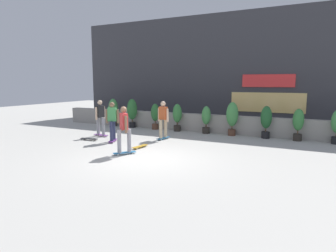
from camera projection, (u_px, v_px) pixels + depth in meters
name	position (u px, v px, depth m)	size (l,w,h in m)	color
ground_plane	(148.00, 158.00, 9.99)	(48.00, 48.00, 0.00)	#B2AFA8
planter_wall	(208.00, 123.00, 15.22)	(18.00, 0.40, 0.90)	gray
building_backdrop	(231.00, 70.00, 18.34)	(20.00, 2.08, 6.50)	#38383D
potted_plant_0	(113.00, 110.00, 17.26)	(0.55, 0.55, 1.58)	#2D2823
potted_plant_1	(132.00, 111.00, 16.67)	(0.56, 0.56, 1.60)	black
potted_plant_2	(155.00, 115.00, 16.04)	(0.46, 0.46, 1.38)	brown
potted_plant_3	(177.00, 116.00, 15.45)	(0.47, 0.47, 1.41)	#2D2823
potted_plant_4	(206.00, 118.00, 14.75)	(0.44, 0.44, 1.36)	#2D2823
potted_plant_5	(232.00, 116.00, 14.14)	(0.56, 0.56, 1.60)	brown
potted_plant_6	(266.00, 120.00, 13.46)	(0.50, 0.50, 1.47)	black
potted_plant_7	(298.00, 123.00, 12.87)	(0.46, 0.46, 1.40)	#2D2823
skater_by_wall_right	(124.00, 128.00, 10.42)	(0.65, 0.75, 1.70)	#266699
skater_by_wall_left	(163.00, 118.00, 13.18)	(0.55, 0.82, 1.70)	#266699
skater_far_left	(112.00, 120.00, 12.63)	(0.53, 0.82, 1.70)	#72338C
skater_mid_plaza	(100.00, 116.00, 13.95)	(0.82, 0.55, 1.70)	#72338C
skateboard_near_camera	(89.00, 139.00, 13.11)	(0.81, 0.27, 0.08)	black
skateboard_aside	(140.00, 146.00, 11.57)	(0.28, 0.82, 0.08)	#BF8C26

